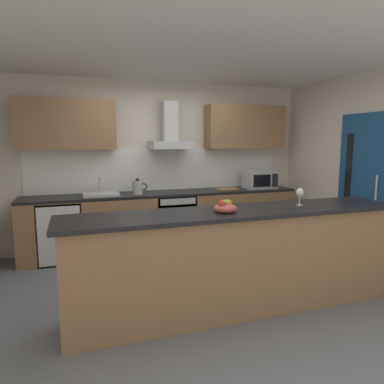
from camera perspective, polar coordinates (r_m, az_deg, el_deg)
The scene contains 18 objects.
ground at distance 4.27m, azimuth 1.00°, elevation -14.93°, with size 5.78×4.53×0.02m, color slate.
ceiling at distance 4.04m, azimuth 1.09°, elevation 21.69°, with size 5.78×4.53×0.02m, color white.
wall_back at distance 5.69m, azimuth -5.25°, elevation 4.47°, with size 5.78×0.12×2.60m, color silver.
wall_right at distance 5.30m, azimuth 26.85°, elevation 3.35°, with size 0.12×4.53×2.60m, color silver.
backsplash_tile at distance 5.62m, azimuth -5.06°, elevation 3.71°, with size 4.07×0.02×0.66m, color white.
counter_back at distance 5.45m, azimuth -4.18°, elevation -4.73°, with size 4.21×0.60×0.90m.
counter_island at distance 3.52m, azimuth 7.58°, elevation -10.98°, with size 3.41×0.64×1.02m.
upper_cabinets at distance 5.46m, azimuth -4.75°, elevation 10.73°, with size 4.15×0.32×0.70m.
side_door at distance 5.28m, azimuth 26.02°, elevation 0.41°, with size 0.08×0.85×2.05m.
oven at distance 5.44m, azimuth -3.11°, elevation -4.62°, with size 0.60×0.62×0.80m.
refrigerator at distance 5.26m, azimuth -20.77°, elevation -6.00°, with size 0.58×0.60×0.85m.
microwave at distance 5.90m, azimuth 11.01°, elevation 2.05°, with size 0.50×0.38×0.30m.
sink at distance 5.19m, azimuth -14.70°, elevation -0.26°, with size 0.50×0.40×0.26m.
kettle at distance 5.20m, azimuth -8.89°, elevation 0.79°, with size 0.29×0.15×0.24m.
range_hood at distance 5.43m, azimuth -3.60°, elevation 9.45°, with size 0.62×0.45×0.72m.
wine_glass at distance 3.75m, azimuth 17.26°, elevation -0.24°, with size 0.08×0.08×0.18m.
fruit_bowl at distance 3.26m, azimuth 5.45°, elevation -2.55°, with size 0.22×0.22×0.13m.
chopping_board at distance 5.65m, azimuth 5.74°, elevation 0.47°, with size 0.34×0.22×0.02m, color #9E7247.
Camera 1 is at (-1.34, -3.69, 1.67)m, focal length 32.57 mm.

